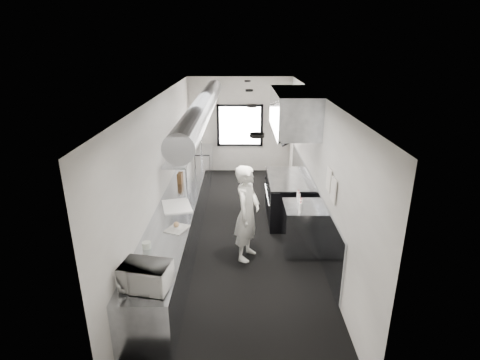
{
  "coord_description": "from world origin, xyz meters",
  "views": [
    {
      "loc": [
        0.02,
        -7.01,
        3.73
      ],
      "look_at": [
        0.01,
        -0.2,
        1.22
      ],
      "focal_mm": 28.27,
      "sensor_mm": 36.0,
      "label": 1
    }
  ],
  "objects_px": {
    "plate_stack_d": "(189,130)",
    "plate_stack_a": "(178,151)",
    "exhaust_hood": "(293,111)",
    "far_work_table": "(199,164)",
    "squeeze_bottle_a": "(300,208)",
    "cutting_board": "(177,206)",
    "deli_tub_a": "(140,262)",
    "knife_block": "(180,178)",
    "pass_shelf": "(185,148)",
    "deli_tub_b": "(147,245)",
    "squeeze_bottle_b": "(301,205)",
    "line_cook": "(247,213)",
    "squeeze_bottle_e": "(298,195)",
    "bottle_station": "(301,228)",
    "plate_stack_b": "(181,144)",
    "prep_counter": "(180,223)",
    "squeeze_bottle_c": "(301,203)",
    "squeeze_bottle_d": "(299,198)",
    "range": "(286,198)",
    "small_plate": "(176,227)",
    "microwave": "(146,276)",
    "plate_stack_c": "(188,135)"
  },
  "relations": [
    {
      "from": "line_cook",
      "to": "microwave",
      "type": "bearing_deg",
      "value": 170.85
    },
    {
      "from": "exhaust_hood",
      "to": "far_work_table",
      "type": "distance_m",
      "value": 3.88
    },
    {
      "from": "pass_shelf",
      "to": "deli_tub_b",
      "type": "height_order",
      "value": "pass_shelf"
    },
    {
      "from": "deli_tub_a",
      "to": "squeeze_bottle_d",
      "type": "bearing_deg",
      "value": 41.27
    },
    {
      "from": "plate_stack_d",
      "to": "squeeze_bottle_c",
      "type": "bearing_deg",
      "value": -47.76
    },
    {
      "from": "deli_tub_a",
      "to": "squeeze_bottle_b",
      "type": "distance_m",
      "value": 3.01
    },
    {
      "from": "plate_stack_a",
      "to": "squeeze_bottle_b",
      "type": "xyz_separation_m",
      "value": [
        2.32,
        -1.06,
        -0.7
      ]
    },
    {
      "from": "squeeze_bottle_c",
      "to": "squeeze_bottle_e",
      "type": "height_order",
      "value": "squeeze_bottle_c"
    },
    {
      "from": "deli_tub_b",
      "to": "prep_counter",
      "type": "bearing_deg",
      "value": 83.45
    },
    {
      "from": "deli_tub_b",
      "to": "line_cook",
      "type": "bearing_deg",
      "value": 39.67
    },
    {
      "from": "squeeze_bottle_e",
      "to": "microwave",
      "type": "bearing_deg",
      "value": -129.08
    },
    {
      "from": "squeeze_bottle_b",
      "to": "squeeze_bottle_c",
      "type": "relative_size",
      "value": 1.11
    },
    {
      "from": "plate_stack_b",
      "to": "deli_tub_b",
      "type": "bearing_deg",
      "value": -92.55
    },
    {
      "from": "plate_stack_d",
      "to": "squeeze_bottle_d",
      "type": "relative_size",
      "value": 2.09
    },
    {
      "from": "cutting_board",
      "to": "plate_stack_c",
      "type": "distance_m",
      "value": 2.24
    },
    {
      "from": "far_work_table",
      "to": "deli_tub_a",
      "type": "distance_m",
      "value": 5.87
    },
    {
      "from": "deli_tub_a",
      "to": "far_work_table",
      "type": "bearing_deg",
      "value": 88.33
    },
    {
      "from": "plate_stack_c",
      "to": "squeeze_bottle_c",
      "type": "distance_m",
      "value": 3.19
    },
    {
      "from": "plate_stack_b",
      "to": "squeeze_bottle_e",
      "type": "distance_m",
      "value": 2.63
    },
    {
      "from": "pass_shelf",
      "to": "deli_tub_b",
      "type": "xyz_separation_m",
      "value": [
        -0.15,
        -3.19,
        -0.59
      ]
    },
    {
      "from": "prep_counter",
      "to": "squeeze_bottle_c",
      "type": "relative_size",
      "value": 36.02
    },
    {
      "from": "far_work_table",
      "to": "pass_shelf",
      "type": "bearing_deg",
      "value": -91.07
    },
    {
      "from": "squeeze_bottle_a",
      "to": "cutting_board",
      "type": "bearing_deg",
      "value": 173.63
    },
    {
      "from": "cutting_board",
      "to": "squeeze_bottle_e",
      "type": "distance_m",
      "value": 2.29
    },
    {
      "from": "plate_stack_d",
      "to": "squeeze_bottle_e",
      "type": "distance_m",
      "value": 3.25
    },
    {
      "from": "squeeze_bottle_b",
      "to": "deli_tub_b",
      "type": "bearing_deg",
      "value": -151.29
    },
    {
      "from": "plate_stack_d",
      "to": "plate_stack_a",
      "type": "bearing_deg",
      "value": -91.06
    },
    {
      "from": "plate_stack_b",
      "to": "plate_stack_d",
      "type": "xyz_separation_m",
      "value": [
        0.03,
        1.22,
        -0.0
      ]
    },
    {
      "from": "knife_block",
      "to": "plate_stack_a",
      "type": "relative_size",
      "value": 0.9
    },
    {
      "from": "plate_stack_a",
      "to": "plate_stack_c",
      "type": "height_order",
      "value": "plate_stack_c"
    },
    {
      "from": "pass_shelf",
      "to": "range",
      "type": "distance_m",
      "value": 2.49
    },
    {
      "from": "squeeze_bottle_b",
      "to": "range",
      "type": "bearing_deg",
      "value": 92.11
    },
    {
      "from": "bottle_station",
      "to": "plate_stack_c",
      "type": "distance_m",
      "value": 3.36
    },
    {
      "from": "pass_shelf",
      "to": "microwave",
      "type": "distance_m",
      "value": 4.16
    },
    {
      "from": "far_work_table",
      "to": "plate_stack_a",
      "type": "bearing_deg",
      "value": -91.38
    },
    {
      "from": "exhaust_hood",
      "to": "far_work_table",
      "type": "height_order",
      "value": "exhaust_hood"
    },
    {
      "from": "plate_stack_d",
      "to": "squeeze_bottle_b",
      "type": "xyz_separation_m",
      "value": [
        2.29,
        -2.65,
        -0.75
      ]
    },
    {
      "from": "exhaust_hood",
      "to": "microwave",
      "type": "relative_size",
      "value": 4.08
    },
    {
      "from": "plate_stack_c",
      "to": "line_cook",
      "type": "bearing_deg",
      "value": -60.36
    },
    {
      "from": "deli_tub_b",
      "to": "squeeze_bottle_b",
      "type": "height_order",
      "value": "squeeze_bottle_b"
    },
    {
      "from": "prep_counter",
      "to": "range",
      "type": "distance_m",
      "value": 2.5
    },
    {
      "from": "bottle_station",
      "to": "far_work_table",
      "type": "xyz_separation_m",
      "value": [
        -2.3,
        3.9,
        0.0
      ]
    },
    {
      "from": "pass_shelf",
      "to": "knife_block",
      "type": "relative_size",
      "value": 13.39
    },
    {
      "from": "bottle_station",
      "to": "knife_block",
      "type": "distance_m",
      "value": 2.75
    },
    {
      "from": "cutting_board",
      "to": "squeeze_bottle_d",
      "type": "relative_size",
      "value": 3.95
    },
    {
      "from": "far_work_table",
      "to": "small_plate",
      "type": "distance_m",
      "value": 4.79
    },
    {
      "from": "prep_counter",
      "to": "deli_tub_b",
      "type": "xyz_separation_m",
      "value": [
        -0.19,
        -1.69,
        0.5
      ]
    },
    {
      "from": "deli_tub_b",
      "to": "cutting_board",
      "type": "distance_m",
      "value": 1.48
    },
    {
      "from": "line_cook",
      "to": "squeeze_bottle_e",
      "type": "height_order",
      "value": "line_cook"
    },
    {
      "from": "small_plate",
      "to": "plate_stack_b",
      "type": "relative_size",
      "value": 0.52
    }
  ]
}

